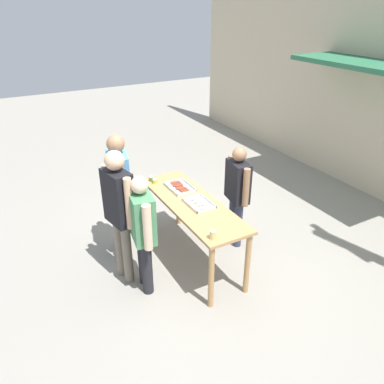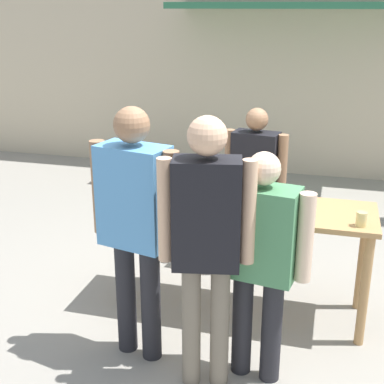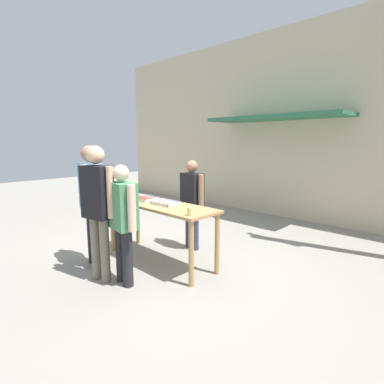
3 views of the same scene
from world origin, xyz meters
The scene contains 11 objects.
ground_plane centered at (0.00, 0.00, 0.00)m, with size 24.00×24.00×0.00m, color gray.
serving_table centered at (0.00, 0.00, 0.79)m, with size 2.01×0.65×0.93m.
food_tray_sausages centered at (-0.44, 0.04, 0.94)m, with size 0.44×0.31×0.04m.
food_tray_buns centered at (0.11, 0.04, 0.95)m, with size 0.42×0.29×0.05m.
condiment_jar_mustard centered at (-0.87, -0.21, 0.96)m, with size 0.07×0.07×0.06m.
condiment_jar_ketchup centered at (-0.77, -0.20, 0.96)m, with size 0.07×0.07×0.06m.
beer_cup centered at (0.87, -0.21, 0.98)m, with size 0.08×0.08×0.11m.
person_server_behind_table centered at (-0.04, 0.77, 0.92)m, with size 0.58×0.28×1.55m.
person_customer_holding_hotdog centered at (-0.61, -0.78, 1.07)m, with size 0.66×0.35×1.81m.
person_customer_with_cup centered at (0.24, -0.81, 0.93)m, with size 0.65×0.32×1.58m.
person_customer_waiting_in_line centered at (-0.07, -0.98, 1.09)m, with size 0.59×0.30×1.82m.
Camera 1 is at (3.84, -2.12, 3.35)m, focal length 35.00 mm.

